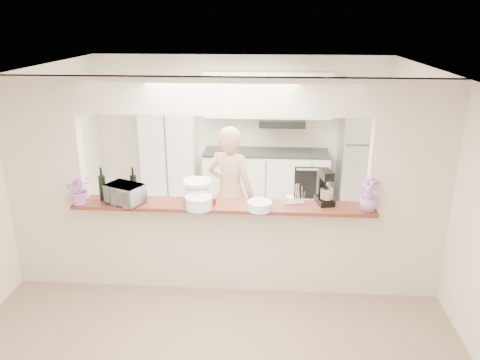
# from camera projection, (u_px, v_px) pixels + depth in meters

# --- Properties ---
(floor) EXTENTS (6.00, 6.00, 0.00)m
(floor) POSITION_uv_depth(u_px,v_px,m) (224.00, 285.00, 5.69)
(floor) COLOR gray
(floor) RESTS_ON ground
(tile_overlay) EXTENTS (5.00, 2.90, 0.01)m
(tile_overlay) POSITION_uv_depth(u_px,v_px,m) (235.00, 230.00, 7.14)
(tile_overlay) COLOR beige
(tile_overlay) RESTS_ON floor
(partition) EXTENTS (5.00, 0.15, 2.50)m
(partition) POSITION_uv_depth(u_px,v_px,m) (223.00, 170.00, 5.20)
(partition) COLOR beige
(partition) RESTS_ON floor
(bar_counter) EXTENTS (3.40, 0.38, 1.09)m
(bar_counter) POSITION_uv_depth(u_px,v_px,m) (224.00, 243.00, 5.49)
(bar_counter) COLOR beige
(bar_counter) RESTS_ON floor
(kitchen_cabinets) EXTENTS (3.15, 0.62, 2.25)m
(kitchen_cabinets) POSITION_uv_depth(u_px,v_px,m) (229.00, 148.00, 7.94)
(kitchen_cabinets) COLOR white
(kitchen_cabinets) RESTS_ON floor
(refrigerator) EXTENTS (0.75, 0.70, 1.70)m
(refrigerator) POSITION_uv_depth(u_px,v_px,m) (362.00, 159.00, 7.77)
(refrigerator) COLOR #B5B5BA
(refrigerator) RESTS_ON floor
(flower_left) EXTENTS (0.39, 0.36, 0.35)m
(flower_left) POSITION_uv_depth(u_px,v_px,m) (80.00, 189.00, 5.23)
(flower_left) COLOR #ED7DE2
(flower_left) RESTS_ON bar_counter
(wine_bottle_a) EXTENTS (0.07, 0.07, 0.37)m
(wine_bottle_a) POSITION_uv_depth(u_px,v_px,m) (134.00, 186.00, 5.41)
(wine_bottle_a) COLOR black
(wine_bottle_a) RESTS_ON bar_counter
(wine_bottle_b) EXTENTS (0.08, 0.08, 0.39)m
(wine_bottle_b) POSITION_uv_depth(u_px,v_px,m) (102.00, 187.00, 5.36)
(wine_bottle_b) COLOR black
(wine_bottle_b) RESTS_ON bar_counter
(toaster_oven) EXTENTS (0.48, 0.42, 0.23)m
(toaster_oven) POSITION_uv_depth(u_px,v_px,m) (125.00, 194.00, 5.27)
(toaster_oven) COLOR #9C9DA1
(toaster_oven) RESTS_ON bar_counter
(serving_bowls) EXTENTS (0.37, 0.37, 0.24)m
(serving_bowls) POSITION_uv_depth(u_px,v_px,m) (198.00, 190.00, 5.35)
(serving_bowls) COLOR white
(serving_bowls) RESTS_ON bar_counter
(plate_stack_a) EXTENTS (0.31, 0.31, 0.14)m
(plate_stack_a) POSITION_uv_depth(u_px,v_px,m) (199.00, 202.00, 5.14)
(plate_stack_a) COLOR white
(plate_stack_a) RESTS_ON bar_counter
(plate_stack_b) EXTENTS (0.27, 0.27, 0.09)m
(plate_stack_b) POSITION_uv_depth(u_px,v_px,m) (260.00, 206.00, 5.10)
(plate_stack_b) COLOR white
(plate_stack_b) RESTS_ON bar_counter
(red_bowl) EXTENTS (0.15, 0.15, 0.07)m
(red_bowl) POSITION_uv_depth(u_px,v_px,m) (210.00, 200.00, 5.30)
(red_bowl) COLOR maroon
(red_bowl) RESTS_ON bar_counter
(tan_bowl) EXTENTS (0.15, 0.15, 0.07)m
(tan_bowl) POSITION_uv_depth(u_px,v_px,m) (258.00, 201.00, 5.26)
(tan_bowl) COLOR #CBB28F
(tan_bowl) RESTS_ON bar_counter
(utensil_caddy) EXTENTS (0.25, 0.17, 0.22)m
(utensil_caddy) POSITION_uv_depth(u_px,v_px,m) (294.00, 195.00, 5.29)
(utensil_caddy) COLOR silver
(utensil_caddy) RESTS_ON bar_counter
(stand_mixer) EXTENTS (0.22, 0.30, 0.39)m
(stand_mixer) POSITION_uv_depth(u_px,v_px,m) (325.00, 188.00, 5.25)
(stand_mixer) COLOR black
(stand_mixer) RESTS_ON bar_counter
(flower_right) EXTENTS (0.21, 0.21, 0.37)m
(flower_right) POSITION_uv_depth(u_px,v_px,m) (369.00, 195.00, 5.04)
(flower_right) COLOR #C86DCB
(flower_right) RESTS_ON bar_counter
(person) EXTENTS (0.77, 0.65, 1.79)m
(person) POSITION_uv_depth(u_px,v_px,m) (231.00, 193.00, 6.14)
(person) COLOR #D2A288
(person) RESTS_ON floor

